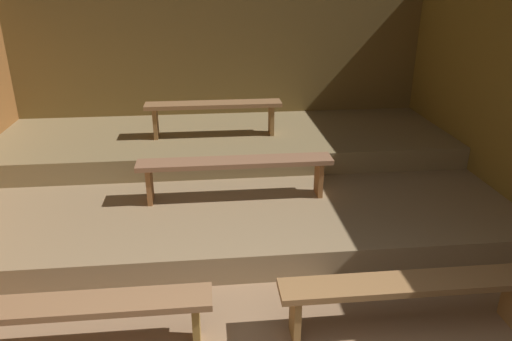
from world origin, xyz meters
TOP-DOWN VIEW (x-y plane):
  - ground at (0.00, 2.67)m, footprint 6.59×6.15m
  - wall_back at (0.00, 5.38)m, footprint 6.59×0.06m
  - platform_lower at (0.00, 3.59)m, footprint 5.79×3.51m
  - platform_middle at (0.00, 4.43)m, footprint 5.79×1.84m
  - bench_floor_left at (-1.19, 1.15)m, footprint 1.91×0.27m
  - bench_floor_right at (1.19, 1.15)m, footprint 1.91×0.27m
  - bench_lower_center at (0.05, 2.99)m, footprint 2.01×0.27m
  - bench_middle_center at (-0.13, 4.31)m, footprint 1.71×0.27m

SIDE VIEW (x-z plane):
  - ground at x=0.00m, z-range -0.08..0.00m
  - platform_lower at x=0.00m, z-range 0.00..0.27m
  - bench_floor_left at x=-1.19m, z-range 0.14..0.57m
  - bench_floor_right at x=1.19m, z-range 0.14..0.57m
  - platform_middle at x=0.00m, z-range 0.27..0.54m
  - bench_lower_center at x=0.05m, z-range 0.41..0.84m
  - bench_middle_center at x=-0.13m, z-range 0.67..1.11m
  - wall_back at x=0.00m, z-range 0.00..2.44m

